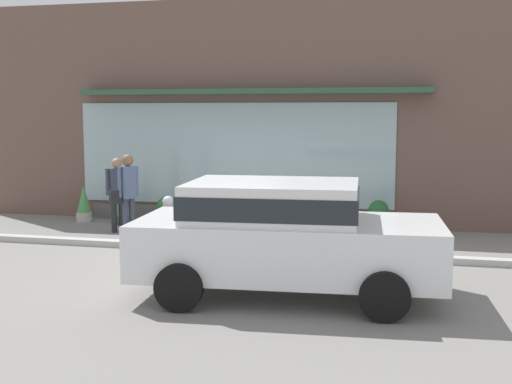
{
  "coord_description": "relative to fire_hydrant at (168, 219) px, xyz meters",
  "views": [
    {
      "loc": [
        3.64,
        -11.74,
        2.6
      ],
      "look_at": [
        0.55,
        1.2,
        0.97
      ],
      "focal_mm": 46.01,
      "sensor_mm": 36.0,
      "label": 1
    }
  ],
  "objects": [
    {
      "name": "potted_plant_doorstep",
      "position": [
        -2.85,
        1.83,
        -0.05
      ],
      "size": [
        0.38,
        0.38,
        0.87
      ],
      "color": "#B7B2A3",
      "rests_on": "ground_plane"
    },
    {
      "name": "pedestrian_passerby",
      "position": [
        -1.43,
        0.68,
        0.48
      ],
      "size": [
        0.39,
        0.36,
        1.62
      ],
      "rotation": [
        0.0,
        0.0,
        0.72
      ],
      "color": "#232328",
      "rests_on": "ground_plane"
    },
    {
      "name": "potted_plant_trailing_edge",
      "position": [
        -0.76,
        1.9,
        -0.13
      ],
      "size": [
        0.48,
        0.48,
        0.66
      ],
      "color": "#9E6042",
      "rests_on": "ground_plane"
    },
    {
      "name": "pedestrian_with_handbag",
      "position": [
        -0.83,
        -0.12,
        0.56
      ],
      "size": [
        0.46,
        0.52,
        1.75
      ],
      "rotation": [
        0.0,
        0.0,
        4.05
      ],
      "color": "#333847",
      "rests_on": "ground_plane"
    },
    {
      "name": "potted_plant_window_right",
      "position": [
        3.05,
        1.9,
        0.07
      ],
      "size": [
        0.27,
        0.27,
        1.12
      ],
      "color": "#9E6042",
      "rests_on": "ground_plane"
    },
    {
      "name": "ground_plane",
      "position": [
        1.11,
        -0.54,
        -0.46
      ],
      "size": [
        60.0,
        60.0,
        0.0
      ],
      "primitive_type": "plane",
      "color": "gray"
    },
    {
      "name": "potted_plant_corner_tall",
      "position": [
        0.76,
        1.92,
        -0.07
      ],
      "size": [
        0.57,
        0.57,
        0.74
      ],
      "color": "#B7B2A3",
      "rests_on": "ground_plane"
    },
    {
      "name": "potted_plant_near_hydrant",
      "position": [
        4.09,
        1.71,
        -0.09
      ],
      "size": [
        0.42,
        0.42,
        0.74
      ],
      "color": "#33473D",
      "rests_on": "ground_plane"
    },
    {
      "name": "fire_hydrant",
      "position": [
        0.0,
        0.0,
        0.0
      ],
      "size": [
        0.39,
        0.35,
        0.93
      ],
      "color": "#B2B2B7",
      "rests_on": "ground_plane"
    },
    {
      "name": "potted_plant_window_center",
      "position": [
        -1.81,
        1.73,
        0.09
      ],
      "size": [
        0.42,
        0.42,
        1.15
      ],
      "color": "#33473D",
      "rests_on": "ground_plane"
    },
    {
      "name": "potted_plant_by_entrance",
      "position": [
        2.03,
        1.93,
        -0.11
      ],
      "size": [
        0.4,
        0.4,
        0.68
      ],
      "color": "#4C4C51",
      "rests_on": "ground_plane"
    },
    {
      "name": "parked_car_white",
      "position": [
        3.0,
        -3.35,
        0.46
      ],
      "size": [
        4.38,
        2.34,
        1.63
      ],
      "rotation": [
        0.0,
        0.0,
        0.07
      ],
      "color": "white",
      "rests_on": "ground_plane"
    },
    {
      "name": "curb_strip",
      "position": [
        1.11,
        -0.74,
        -0.4
      ],
      "size": [
        14.0,
        0.24,
        0.12
      ],
      "primitive_type": "cube",
      "color": "#B2B2AD",
      "rests_on": "ground_plane"
    },
    {
      "name": "storefront",
      "position": [
        1.1,
        2.65,
        2.07
      ],
      "size": [
        14.0,
        0.81,
        5.19
      ],
      "color": "brown",
      "rests_on": "ground_plane"
    }
  ]
}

